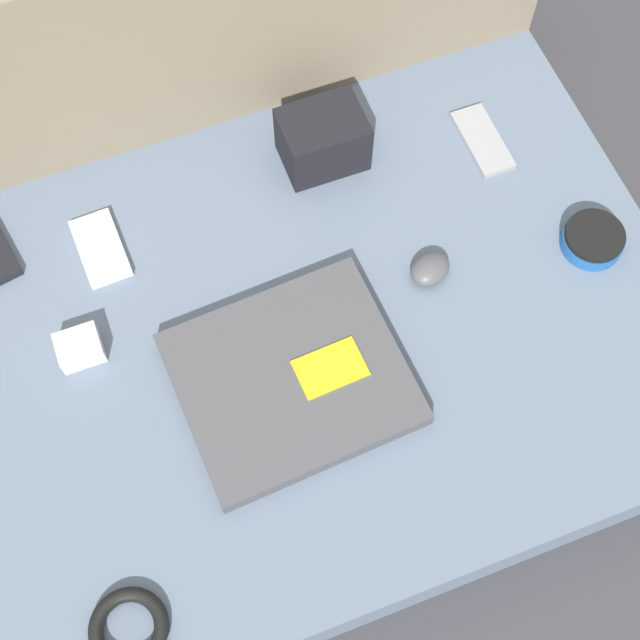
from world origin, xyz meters
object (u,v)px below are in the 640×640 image
(phone_small, at_px, (482,140))
(camera_pouch, at_px, (323,140))
(phone_silver, at_px, (101,248))
(speaker_puck, at_px, (593,239))
(laptop, at_px, (291,379))
(charger_brick, at_px, (80,348))
(computer_mouse, at_px, (430,269))

(phone_small, height_order, camera_pouch, camera_pouch)
(phone_silver, bearing_deg, camera_pouch, 3.53)
(speaker_puck, bearing_deg, laptop, -174.32)
(camera_pouch, xyz_separation_m, charger_brick, (-0.42, -0.18, -0.03))
(phone_silver, xyz_separation_m, phone_small, (0.59, -0.02, -0.00))
(phone_small, relative_size, camera_pouch, 1.03)
(computer_mouse, xyz_separation_m, speaker_puck, (0.24, -0.04, -0.00))
(phone_silver, xyz_separation_m, camera_pouch, (0.36, 0.04, 0.04))
(phone_silver, bearing_deg, charger_brick, -116.61)
(laptop, distance_m, speaker_puck, 0.48)
(computer_mouse, xyz_separation_m, camera_pouch, (-0.07, 0.24, 0.03))
(laptop, relative_size, charger_brick, 5.26)
(computer_mouse, relative_size, charger_brick, 1.26)
(phone_small, bearing_deg, camera_pouch, 165.42)
(computer_mouse, relative_size, phone_silver, 0.63)
(phone_small, bearing_deg, computer_mouse, -133.32)
(computer_mouse, height_order, charger_brick, charger_brick)
(phone_small, xyz_separation_m, charger_brick, (-0.66, -0.12, 0.01))
(charger_brick, bearing_deg, camera_pouch, 23.60)
(laptop, bearing_deg, speaker_puck, 2.38)
(laptop, relative_size, phone_silver, 2.63)
(computer_mouse, distance_m, charger_brick, 0.49)
(computer_mouse, distance_m, phone_small, 0.25)
(phone_silver, relative_size, phone_small, 0.94)
(computer_mouse, relative_size, phone_small, 0.60)
(phone_silver, relative_size, camera_pouch, 0.97)
(speaker_puck, bearing_deg, phone_small, 107.81)
(phone_silver, bearing_deg, computer_mouse, -27.98)
(laptop, height_order, camera_pouch, camera_pouch)
(speaker_puck, xyz_separation_m, phone_small, (-0.07, 0.22, -0.01))
(laptop, distance_m, charger_brick, 0.29)
(computer_mouse, bearing_deg, charger_brick, 152.68)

